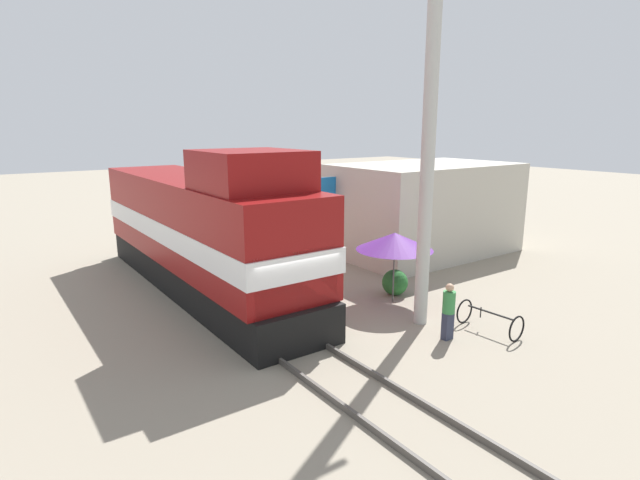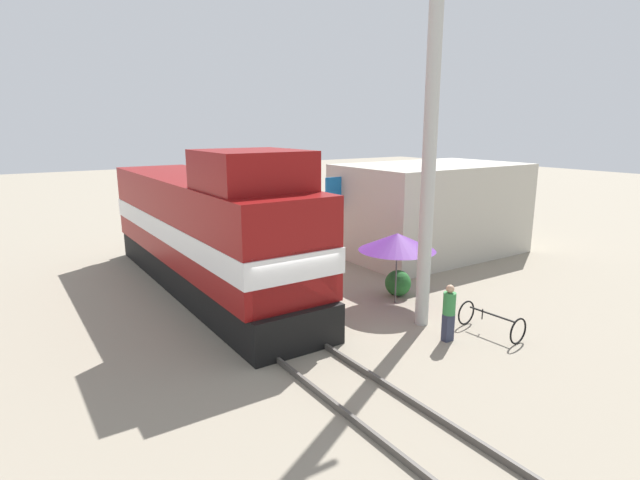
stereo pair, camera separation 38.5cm
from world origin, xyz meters
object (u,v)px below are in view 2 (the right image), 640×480
billboard_sign (342,198)px  person_bystander (449,311)px  bicycle (491,321)px  vendor_umbrella (397,242)px  utility_pole (430,142)px  locomotive (208,232)px

billboard_sign → person_bystander: (-2.69, -8.61, -1.82)m
bicycle → vendor_umbrella: bearing=-84.5°
utility_pole → vendor_umbrella: 3.73m
billboard_sign → person_bystander: bearing=-107.4°
utility_pole → person_bystander: utility_pole is taller
vendor_umbrella → billboard_sign: billboard_sign is taller
utility_pole → billboard_sign: size_ratio=2.90×
bicycle → billboard_sign: bearing=-101.6°
locomotive → vendor_umbrella: (4.62, -4.56, -0.08)m
person_bystander → vendor_umbrella: bearing=74.5°
bicycle → locomotive: bearing=-60.2°
billboard_sign → bicycle: billboard_sign is taller
locomotive → utility_pole: 8.15m
billboard_sign → person_bystander: billboard_sign is taller
locomotive → billboard_sign: bearing=9.0°
locomotive → bicycle: (5.13, -7.95, -1.78)m
bicycle → utility_pole: bearing=-59.5°
locomotive → vendor_umbrella: size_ratio=5.24×
person_bystander → utility_pole: bearing=77.8°
billboard_sign → vendor_umbrella: bearing=-108.4°
vendor_umbrella → person_bystander: (-0.84, -3.03, -1.22)m
utility_pole → bicycle: bearing=-56.4°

